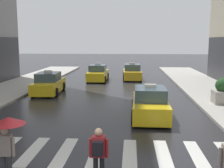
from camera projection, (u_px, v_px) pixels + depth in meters
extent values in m
cube|color=silver|center=(2.00, 150.00, 10.36)|extent=(0.50, 2.80, 0.01)
cube|color=silver|center=(33.00, 151.00, 10.27)|extent=(0.50, 2.80, 0.01)
cube|color=silver|center=(65.00, 152.00, 10.19)|extent=(0.50, 2.80, 0.01)
cube|color=silver|center=(97.00, 153.00, 10.11)|extent=(0.50, 2.80, 0.01)
cube|color=silver|center=(130.00, 153.00, 10.03)|extent=(0.50, 2.80, 0.01)
cube|color=silver|center=(163.00, 154.00, 9.94)|extent=(0.50, 2.80, 0.01)
cube|color=silver|center=(197.00, 155.00, 9.86)|extent=(0.50, 2.80, 0.01)
cube|color=yellow|center=(150.00, 107.00, 14.76)|extent=(1.88, 4.53, 0.84)
cube|color=#384C5B|center=(150.00, 94.00, 14.54)|extent=(1.64, 2.13, 0.64)
cube|color=silver|center=(150.00, 86.00, 14.48)|extent=(0.60, 0.25, 0.18)
cylinder|color=black|center=(134.00, 105.00, 16.19)|extent=(0.23, 0.66, 0.66)
cylinder|color=black|center=(163.00, 106.00, 16.05)|extent=(0.23, 0.66, 0.66)
cylinder|color=black|center=(133.00, 117.00, 13.54)|extent=(0.23, 0.66, 0.66)
cylinder|color=black|center=(169.00, 118.00, 13.39)|extent=(0.23, 0.66, 0.66)
cube|color=#F2EAB2|center=(138.00, 97.00, 17.04)|extent=(0.20, 0.04, 0.14)
cube|color=#F2EAB2|center=(158.00, 98.00, 16.93)|extent=(0.20, 0.04, 0.14)
cube|color=yellow|center=(49.00, 86.00, 21.54)|extent=(2.01, 4.58, 0.84)
cube|color=#384C5B|center=(48.00, 77.00, 21.33)|extent=(1.70, 2.17, 0.64)
cube|color=silver|center=(48.00, 71.00, 21.26)|extent=(0.61, 0.27, 0.18)
cylinder|color=black|center=(43.00, 86.00, 22.93)|extent=(0.25, 0.67, 0.66)
cylinder|color=black|center=(63.00, 86.00, 22.89)|extent=(0.25, 0.67, 0.66)
cylinder|color=black|center=(33.00, 92.00, 20.26)|extent=(0.25, 0.67, 0.66)
cylinder|color=black|center=(56.00, 92.00, 20.22)|extent=(0.25, 0.67, 0.66)
cube|color=#F2EAB2|center=(48.00, 81.00, 23.79)|extent=(0.20, 0.05, 0.14)
cube|color=#F2EAB2|center=(63.00, 81.00, 23.76)|extent=(0.20, 0.05, 0.14)
cube|color=yellow|center=(98.00, 75.00, 28.37)|extent=(1.85, 4.52, 0.84)
cube|color=#384C5B|center=(98.00, 68.00, 28.16)|extent=(1.62, 2.12, 0.64)
cube|color=silver|center=(98.00, 64.00, 28.09)|extent=(0.60, 0.25, 0.18)
cylinder|color=black|center=(92.00, 76.00, 29.80)|extent=(0.23, 0.66, 0.66)
cylinder|color=black|center=(108.00, 76.00, 29.66)|extent=(0.23, 0.66, 0.66)
cylinder|color=black|center=(88.00, 79.00, 27.14)|extent=(0.23, 0.66, 0.66)
cylinder|color=black|center=(105.00, 79.00, 27.01)|extent=(0.23, 0.66, 0.66)
cube|color=#F2EAB2|center=(95.00, 72.00, 30.65)|extent=(0.20, 0.04, 0.14)
cube|color=#F2EAB2|center=(106.00, 72.00, 30.55)|extent=(0.20, 0.04, 0.14)
cube|color=gold|center=(132.00, 74.00, 29.28)|extent=(1.96, 4.56, 0.84)
cube|color=#384C5B|center=(132.00, 67.00, 29.07)|extent=(1.68, 2.16, 0.64)
cube|color=silver|center=(132.00, 63.00, 29.00)|extent=(0.61, 0.26, 0.18)
cylinder|color=black|center=(124.00, 75.00, 30.67)|extent=(0.24, 0.67, 0.66)
cylinder|color=black|center=(139.00, 75.00, 30.62)|extent=(0.24, 0.67, 0.66)
cylinder|color=black|center=(124.00, 78.00, 28.01)|extent=(0.24, 0.67, 0.66)
cylinder|color=black|center=(141.00, 78.00, 27.95)|extent=(0.24, 0.67, 0.66)
cube|color=#F2EAB2|center=(126.00, 71.00, 31.53)|extent=(0.20, 0.05, 0.14)
cube|color=#F2EAB2|center=(137.00, 71.00, 31.49)|extent=(0.20, 0.05, 0.14)
cube|color=gray|center=(5.00, 145.00, 7.84)|extent=(0.36, 0.24, 0.60)
sphere|color=beige|center=(4.00, 131.00, 7.77)|extent=(0.22, 0.22, 0.22)
cylinder|color=gray|center=(13.00, 147.00, 7.83)|extent=(0.09, 0.09, 0.55)
cylinder|color=#4C4C4C|center=(9.00, 135.00, 7.78)|extent=(0.02, 0.02, 1.00)
cone|color=maroon|center=(8.00, 121.00, 7.72)|extent=(0.96, 0.96, 0.20)
cube|color=maroon|center=(99.00, 146.00, 7.74)|extent=(0.36, 0.24, 0.60)
sphere|color=tan|center=(99.00, 132.00, 7.68)|extent=(0.22, 0.22, 0.22)
cylinder|color=maroon|center=(91.00, 148.00, 7.77)|extent=(0.09, 0.09, 0.55)
cylinder|color=maroon|center=(107.00, 148.00, 7.73)|extent=(0.09, 0.09, 0.55)
cube|color=black|center=(98.00, 149.00, 7.52)|extent=(0.28, 0.18, 0.40)
cylinder|color=gray|center=(220.00, 158.00, 7.12)|extent=(0.09, 0.09, 0.55)
cube|color=#A8A399|center=(222.00, 97.00, 17.35)|extent=(1.10, 1.10, 0.80)
sphere|color=#234C23|center=(223.00, 85.00, 17.24)|extent=(0.90, 0.90, 0.90)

